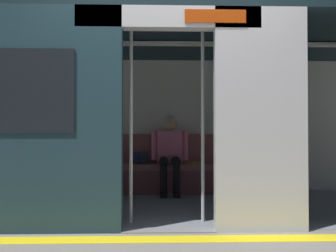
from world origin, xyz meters
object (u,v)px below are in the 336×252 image
object	(u,v)px
grab_pole_door	(131,121)
grab_pole_far	(203,121)
train_car	(161,88)
person_seated	(170,149)
bench_seat	(163,171)
handbag	(139,158)
book	(193,163)

from	to	relation	value
grab_pole_door	grab_pole_far	distance (m)	0.73
train_car	person_seated	distance (m)	1.36
bench_seat	handbag	xyz separation A→B (m)	(0.36, -0.08, 0.19)
bench_seat	handbag	world-z (taller)	handbag
person_seated	train_car	bearing A→B (deg)	82.35
person_seated	grab_pole_door	distance (m)	2.10
bench_seat	book	distance (m)	0.47
grab_pole_door	book	bearing A→B (deg)	-111.27
person_seated	book	world-z (taller)	person_seated
person_seated	grab_pole_door	bearing A→B (deg)	76.97
train_car	person_seated	xyz separation A→B (m)	(-0.15, -1.10, -0.80)
handbag	book	bearing A→B (deg)	177.44
train_car	grab_pole_door	size ratio (longest dim) A/B	3.12
book	grab_pole_door	bearing A→B (deg)	41.94
grab_pole_door	handbag	bearing A→B (deg)	-90.05
person_seated	book	size ratio (longest dim) A/B	5.33
book	grab_pole_far	size ratio (longest dim) A/B	0.11
handbag	grab_pole_door	xyz separation A→B (m)	(0.00, 2.15, 0.49)
bench_seat	handbag	distance (m)	0.42
train_car	handbag	world-z (taller)	train_car
train_car	person_seated	size ratio (longest dim) A/B	5.45
person_seated	grab_pole_door	world-z (taller)	grab_pole_door
book	grab_pole_door	world-z (taller)	grab_pole_door
person_seated	grab_pole_far	world-z (taller)	grab_pole_far
handbag	person_seated	bearing A→B (deg)	164.05
grab_pole_far	book	bearing A→B (deg)	-92.52
train_car	bench_seat	size ratio (longest dim) A/B	2.49
bench_seat	person_seated	size ratio (longest dim) A/B	2.19
handbag	grab_pole_far	size ratio (longest dim) A/B	0.13
handbag	train_car	bearing A→B (deg)	104.54
train_car	handbag	bearing A→B (deg)	-75.46
bench_seat	book	bearing A→B (deg)	-174.58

